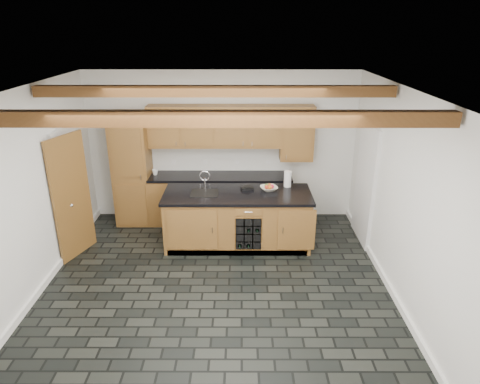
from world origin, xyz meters
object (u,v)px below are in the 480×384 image
at_px(island, 238,219).
at_px(kitchen_scale, 247,188).
at_px(fruit_bowl, 269,188).
at_px(paper_towel, 288,179).

xyz_separation_m(island, kitchen_scale, (0.16, 0.19, 0.49)).
bearing_deg(island, fruit_bowl, 15.23).
height_order(kitchen_scale, paper_towel, paper_towel).
relative_size(island, paper_towel, 9.04).
bearing_deg(island, paper_towel, 21.30).
xyz_separation_m(kitchen_scale, fruit_bowl, (0.36, -0.04, 0.00)).
distance_m(island, kitchen_scale, 0.55).
relative_size(island, fruit_bowl, 8.78).
relative_size(island, kitchen_scale, 10.91).
distance_m(kitchen_scale, paper_towel, 0.72).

